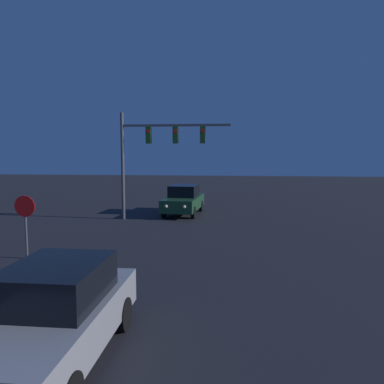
{
  "coord_description": "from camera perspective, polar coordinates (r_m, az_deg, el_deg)",
  "views": [
    {
      "loc": [
        1.35,
        0.45,
        3.67
      ],
      "look_at": [
        0.0,
        13.37,
        2.29
      ],
      "focal_mm": 35.0,
      "sensor_mm": 36.0,
      "label": 1
    }
  ],
  "objects": [
    {
      "name": "traffic_signal_mast",
      "position": [
        20.36,
        -5.69,
        7.04
      ],
      "size": [
        5.94,
        0.3,
        5.81
      ],
      "color": "#4C4C51",
      "rests_on": "ground_plane"
    },
    {
      "name": "car_near",
      "position": [
        7.24,
        -20.27,
        -17.14
      ],
      "size": [
        1.9,
        4.4,
        1.73
      ],
      "rotation": [
        0.0,
        0.0,
        3.14
      ],
      "color": "#99999E",
      "rests_on": "ground_plane"
    },
    {
      "name": "stop_sign",
      "position": [
        14.05,
        -24.07,
        -3.18
      ],
      "size": [
        0.73,
        0.07,
        2.21
      ],
      "color": "#4C4C51",
      "rests_on": "ground_plane"
    },
    {
      "name": "car_far",
      "position": [
        22.29,
        -1.3,
        -1.19
      ],
      "size": [
        2.17,
        4.49,
        1.73
      ],
      "rotation": [
        0.0,
        0.0,
        3.06
      ],
      "color": "#1E4728",
      "rests_on": "ground_plane"
    }
  ]
}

